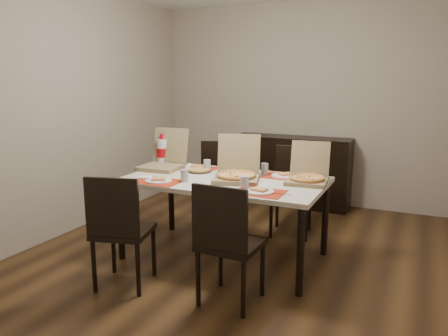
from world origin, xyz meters
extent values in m
cube|color=#472E16|center=(0.00, 0.00, -0.01)|extent=(3.80, 4.00, 0.02)
cube|color=gray|center=(0.00, 2.01, 1.30)|extent=(3.80, 0.02, 2.60)
cube|color=gray|center=(-1.91, 0.00, 1.30)|extent=(0.02, 4.00, 2.60)
cube|color=black|center=(0.00, 1.78, 0.45)|extent=(1.50, 0.40, 0.90)
cube|color=beige|center=(-0.07, -0.17, 0.73)|extent=(1.80, 1.00, 0.04)
cylinder|color=black|center=(-0.91, -0.61, 0.35)|extent=(0.06, 0.06, 0.71)
cylinder|color=black|center=(0.77, -0.61, 0.35)|extent=(0.06, 0.06, 0.71)
cylinder|color=black|center=(-0.91, 0.27, 0.35)|extent=(0.06, 0.06, 0.71)
cylinder|color=black|center=(0.77, 0.27, 0.35)|extent=(0.06, 0.06, 0.71)
cube|color=black|center=(-0.57, -1.01, 0.45)|extent=(0.51, 0.51, 0.04)
cube|color=black|center=(-0.52, -1.19, 0.70)|extent=(0.41, 0.14, 0.46)
cylinder|color=black|center=(-0.70, -1.23, 0.21)|extent=(0.04, 0.04, 0.43)
cylinder|color=black|center=(-0.35, -1.14, 0.21)|extent=(0.04, 0.04, 0.43)
cylinder|color=black|center=(-0.79, -0.88, 0.21)|extent=(0.04, 0.04, 0.43)
cylinder|color=black|center=(-0.44, -0.79, 0.21)|extent=(0.04, 0.04, 0.43)
cube|color=black|center=(0.32, -0.90, 0.45)|extent=(0.43, 0.43, 0.04)
cube|color=black|center=(0.31, -1.09, 0.70)|extent=(0.42, 0.04, 0.46)
cylinder|color=black|center=(0.13, -1.07, 0.21)|extent=(0.04, 0.04, 0.43)
cylinder|color=black|center=(0.49, -1.09, 0.21)|extent=(0.04, 0.04, 0.43)
cylinder|color=black|center=(0.15, -0.71, 0.21)|extent=(0.04, 0.04, 0.43)
cylinder|color=black|center=(0.50, -0.73, 0.21)|extent=(0.04, 0.04, 0.43)
cube|color=black|center=(-0.54, 0.66, 0.45)|extent=(0.54, 0.54, 0.04)
cube|color=black|center=(-0.60, 0.84, 0.70)|extent=(0.41, 0.17, 0.46)
cylinder|color=black|center=(-0.43, 0.89, 0.21)|extent=(0.04, 0.04, 0.43)
cylinder|color=black|center=(-0.77, 0.77, 0.21)|extent=(0.04, 0.04, 0.43)
cylinder|color=black|center=(-0.31, 0.55, 0.21)|extent=(0.04, 0.04, 0.43)
cylinder|color=black|center=(-0.65, 0.43, 0.21)|extent=(0.04, 0.04, 0.43)
cube|color=black|center=(0.32, 0.68, 0.45)|extent=(0.47, 0.47, 0.04)
cube|color=black|center=(0.30, 0.87, 0.70)|extent=(0.42, 0.09, 0.46)
cylinder|color=black|center=(0.48, 0.88, 0.21)|extent=(0.04, 0.04, 0.43)
cylinder|color=black|center=(0.12, 0.83, 0.21)|extent=(0.04, 0.04, 0.43)
cylinder|color=black|center=(0.52, 0.52, 0.21)|extent=(0.04, 0.04, 0.43)
cylinder|color=black|center=(0.17, 0.47, 0.21)|extent=(0.04, 0.04, 0.43)
cube|color=#B1220B|center=(-0.55, -0.52, 0.75)|extent=(0.40, 0.30, 0.00)
cylinder|color=white|center=(-0.55, -0.52, 0.76)|extent=(0.23, 0.23, 0.01)
cube|color=#ECD376|center=(-0.55, -0.52, 0.78)|extent=(0.15, 0.14, 0.02)
cylinder|color=#9FA3A9|center=(-0.34, -0.42, 0.81)|extent=(0.07, 0.07, 0.11)
cube|color=#B2B2B7|center=(-0.69, -0.50, 0.75)|extent=(0.20, 0.04, 0.00)
cube|color=white|center=(-0.71, -0.48, 0.76)|extent=(0.13, 0.13, 0.02)
cube|color=#B1220B|center=(0.38, -0.49, 0.75)|extent=(0.40, 0.30, 0.00)
cylinder|color=white|center=(0.38, -0.49, 0.76)|extent=(0.24, 0.24, 0.01)
cube|color=#ECD376|center=(0.38, -0.49, 0.78)|extent=(0.14, 0.11, 0.02)
cylinder|color=#9FA3A9|center=(0.24, -0.44, 0.81)|extent=(0.07, 0.07, 0.11)
cube|color=#B2B2B7|center=(0.54, -0.48, 0.75)|extent=(0.20, 0.04, 0.00)
cube|color=#B1220B|center=(-0.51, 0.13, 0.75)|extent=(0.40, 0.30, 0.00)
cylinder|color=white|center=(-0.51, 0.13, 0.76)|extent=(0.25, 0.25, 0.01)
cube|color=#ECD376|center=(-0.51, 0.13, 0.78)|extent=(0.14, 0.12, 0.02)
cylinder|color=#9FA3A9|center=(-0.37, 0.08, 0.81)|extent=(0.07, 0.07, 0.11)
cube|color=#B2B2B7|center=(-0.68, 0.18, 0.75)|extent=(0.20, 0.04, 0.00)
cube|color=white|center=(-0.67, 0.17, 0.76)|extent=(0.13, 0.13, 0.02)
cube|color=#B1220B|center=(0.41, 0.15, 0.75)|extent=(0.40, 0.30, 0.00)
cylinder|color=white|center=(0.41, 0.15, 0.76)|extent=(0.25, 0.25, 0.01)
cube|color=#ECD376|center=(0.41, 0.15, 0.78)|extent=(0.15, 0.15, 0.02)
cylinder|color=#9FA3A9|center=(0.20, 0.14, 0.81)|extent=(0.07, 0.07, 0.11)
cube|color=#B2B2B7|center=(0.55, 0.17, 0.75)|extent=(0.20, 0.04, 0.00)
cube|color=white|center=(0.03, -0.16, 0.76)|extent=(0.16, 0.16, 0.02)
cube|color=olive|center=(0.06, -0.20, 0.77)|extent=(0.48, 0.48, 0.04)
cube|color=olive|center=(0.01, -0.02, 0.97)|extent=(0.40, 0.19, 0.35)
cylinder|color=#ECD376|center=(0.06, -0.20, 0.80)|extent=(0.41, 0.41, 0.02)
cube|color=olive|center=(0.65, -0.03, 0.77)|extent=(0.38, 0.38, 0.03)
cube|color=olive|center=(0.63, 0.14, 0.94)|extent=(0.35, 0.11, 0.31)
cylinder|color=#ECD376|center=(0.65, -0.03, 0.79)|extent=(0.32, 0.32, 0.02)
cube|color=olive|center=(-0.83, -0.04, 0.77)|extent=(0.40, 0.40, 0.04)
cube|color=olive|center=(-0.83, 0.15, 0.97)|extent=(0.39, 0.10, 0.35)
cylinder|color=black|center=(-0.42, 0.00, 0.76)|extent=(0.23, 0.23, 0.01)
cylinder|color=gold|center=(-0.42, 0.00, 0.77)|extent=(0.21, 0.21, 0.02)
imported|color=white|center=(-0.03, 0.02, 0.76)|extent=(0.13, 0.13, 0.03)
cylinder|color=silver|center=(-0.93, 0.14, 0.89)|extent=(0.11, 0.11, 0.27)
cylinder|color=#A1070E|center=(-0.93, 0.14, 0.88)|extent=(0.11, 0.11, 0.09)
cylinder|color=#A1070E|center=(-0.93, 0.14, 1.05)|extent=(0.04, 0.04, 0.05)
camera|label=1|loc=(1.54, -3.67, 1.65)|focal=35.00mm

